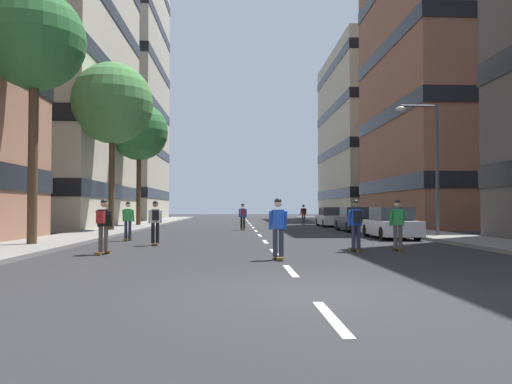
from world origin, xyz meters
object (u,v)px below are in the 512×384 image
Objects in this scene: street_tree_near at (139,132)px; skater_2 at (243,215)px; skater_1 at (356,222)px; skater_7 at (155,220)px; street_tree_mid at (35,41)px; skater_4 at (398,222)px; parked_car_near at (355,220)px; skater_6 at (128,219)px; street_tree_far at (112,104)px; skater_0 at (278,226)px; skater_3 at (304,213)px; parked_car_mid at (331,218)px; parked_car_far at (391,224)px; skater_5 at (103,223)px; streetlamp_right at (430,154)px.

street_tree_near is 12.32m from skater_2.
skater_1 is 1.00× the size of skater_7.
street_tree_mid is 15.10m from skater_4.
parked_car_near is 15.33m from skater_7.
street_tree_far is at bearing 108.64° from skater_6.
skater_7 is at bearing 157.63° from skater_1.
parked_car_near is 17.69m from skater_0.
skater_4 is (-0.33, -26.14, -0.03)m from skater_3.
parked_car_near is 0.45× the size of street_tree_mid.
skater_1 and skater_2 have the same top height.
street_tree_mid is at bearing 169.47° from skater_1.
skater_3 is at bearing 109.66° from parked_car_mid.
parked_car_far is 11.42m from skater_7.
skater_3 is at bearing 61.87° from skater_2.
skater_6 is (2.81, 3.59, -6.86)m from street_tree_mid.
parked_car_mid is (0.00, 7.98, 0.00)m from parked_car_near.
street_tree_far is at bearing 118.09° from skater_0.
street_tree_mid is at bearing -90.00° from street_tree_far.
street_tree_far is 5.83× the size of skater_5.
skater_2 is 11.62m from skater_3.
street_tree_near is at bearing 117.51° from skater_1.
street_tree_near reaches higher than skater_6.
parked_car_near is 2.47× the size of skater_2.
streetlamp_right is 3.65× the size of skater_5.
skater_1 is (11.80, -14.11, -6.94)m from street_tree_far.
street_tree_near reaches higher than skater_3.
skater_3 and skater_4 have the same top height.
street_tree_near reaches higher than parked_car_near.
skater_2 is at bearing 62.59° from skater_6.
skater_2 is at bearing 102.77° from skater_1.
skater_7 is (-4.42, 5.56, 0.03)m from skater_0.
skater_1 and skater_5 have the same top height.
skater_5 is 1.00× the size of skater_7.
streetlamp_right is 13.82m from skater_7.
skater_5 is at bearing -40.19° from street_tree_mid.
street_tree_far is 16.70m from skater_5.
parked_car_near is at bearing -90.00° from parked_car_mid.
parked_car_mid is 0.45× the size of street_tree_near.
skater_6 reaches higher than parked_car_mid.
street_tree_near reaches higher than parked_car_far.
skater_0 is at bearing -51.57° from skater_7.
streetlamp_right is (2.08, 0.27, 3.44)m from parked_car_far.
streetlamp_right is (17.27, 5.03, -3.70)m from street_tree_mid.
parked_car_near is 0.68× the size of streetlamp_right.
skater_3 and skater_5 have the same top height.
streetlamp_right is 8.67m from skater_4.
street_tree_far reaches higher than skater_7.
skater_2 is 16.70m from skater_4.
skater_1 is at bearing -116.04° from parked_car_far.
parked_car_near is 2.47× the size of skater_5.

